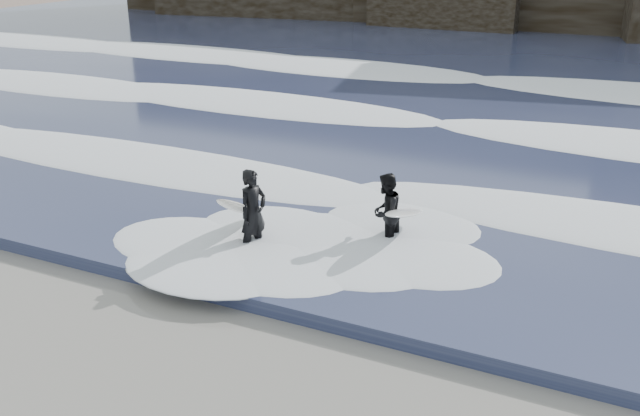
{
  "coord_description": "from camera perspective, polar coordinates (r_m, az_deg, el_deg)",
  "views": [
    {
      "loc": [
        5.92,
        -6.57,
        6.43
      ],
      "look_at": [
        -0.11,
        5.94,
        1.0
      ],
      "focal_mm": 40.0,
      "sensor_mm": 36.0,
      "label": 1
    }
  ],
  "objects": [
    {
      "name": "foam_near",
      "position": [
        17.71,
        4.62,
        1.39
      ],
      "size": [
        60.0,
        3.2,
        0.2
      ],
      "primitive_type": "ellipsoid",
      "color": "white",
      "rests_on": "sea"
    },
    {
      "name": "ground",
      "position": [
        10.93,
        -13.61,
        -15.36
      ],
      "size": [
        120.0,
        120.0,
        0.0
      ],
      "primitive_type": "plane",
      "color": "#876656",
      "rests_on": "ground"
    },
    {
      "name": "foam_mid",
      "position": [
        24.09,
        10.76,
        6.54
      ],
      "size": [
        60.0,
        4.0,
        0.24
      ],
      "primitive_type": "ellipsoid",
      "color": "white",
      "rests_on": "sea"
    },
    {
      "name": "sea",
      "position": [
        36.6,
        16.33,
        10.65
      ],
      "size": [
        90.0,
        52.0,
        0.3
      ],
      "primitive_type": "cube",
      "color": "#2B3353",
      "rests_on": "ground"
    },
    {
      "name": "surfer_right",
      "position": [
        15.14,
        5.44,
        -0.33
      ],
      "size": [
        1.07,
        2.02,
        1.7
      ],
      "color": "black",
      "rests_on": "ground"
    },
    {
      "name": "foam_far",
      "position": [
        32.67,
        15.09,
        10.1
      ],
      "size": [
        60.0,
        4.8,
        0.3
      ],
      "primitive_type": "ellipsoid",
      "color": "white",
      "rests_on": "sea"
    },
    {
      "name": "surfer_left",
      "position": [
        14.9,
        -5.64,
        -0.31
      ],
      "size": [
        1.25,
        2.12,
        1.89
      ],
      "color": "black",
      "rests_on": "ground"
    }
  ]
}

